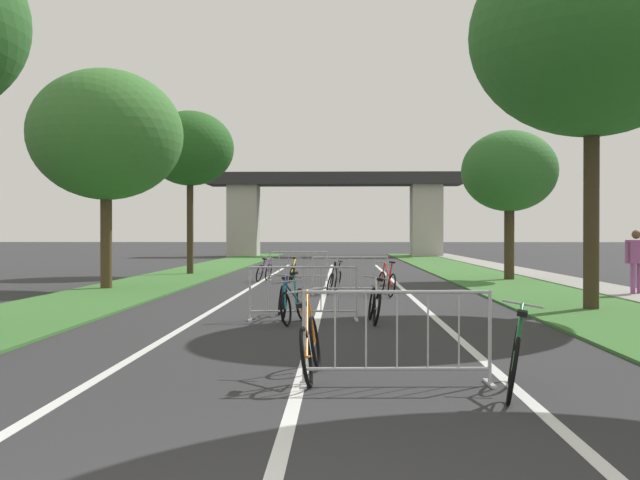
% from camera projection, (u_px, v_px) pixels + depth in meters
% --- Properties ---
extents(grass_verge_left, '(3.21, 62.76, 0.05)m').
position_uv_depth(grass_verge_left, '(183.00, 275.00, 29.49)').
color(grass_verge_left, '#386B2D').
rests_on(grass_verge_left, ground).
extents(grass_verge_right, '(3.21, 62.76, 0.05)m').
position_uv_depth(grass_verge_right, '(477.00, 276.00, 29.16)').
color(grass_verge_right, '#386B2D').
rests_on(grass_verge_right, ground).
extents(sidewalk_path_right, '(1.69, 62.76, 0.08)m').
position_uv_depth(sidewalk_path_right, '(539.00, 275.00, 29.09)').
color(sidewalk_path_right, gray).
rests_on(sidewalk_path_right, ground).
extents(lane_stripe_center, '(0.14, 36.30, 0.01)m').
position_uv_depth(lane_stripe_center, '(325.00, 290.00, 21.80)').
color(lane_stripe_center, silver).
rests_on(lane_stripe_center, ground).
extents(lane_stripe_right_lane, '(0.14, 36.30, 0.01)m').
position_uv_depth(lane_stripe_right_lane, '(404.00, 290.00, 21.74)').
color(lane_stripe_right_lane, silver).
rests_on(lane_stripe_right_lane, ground).
extents(lane_stripe_left_lane, '(0.14, 36.30, 0.01)m').
position_uv_depth(lane_stripe_left_lane, '(246.00, 290.00, 21.87)').
color(lane_stripe_left_lane, silver).
rests_on(lane_stripe_left_lane, ground).
extents(overpass_bridge, '(18.99, 3.22, 6.25)m').
position_uv_depth(overpass_bridge, '(335.00, 201.00, 55.47)').
color(overpass_bridge, '#2D2D30').
rests_on(overpass_bridge, ground).
extents(tree_left_maple_mid, '(4.59, 4.59, 6.61)m').
position_uv_depth(tree_left_maple_mid, '(106.00, 135.00, 22.11)').
color(tree_left_maple_mid, '#4C3823').
rests_on(tree_left_maple_mid, ground).
extents(tree_left_pine_near, '(3.60, 3.60, 6.72)m').
position_uv_depth(tree_left_pine_near, '(190.00, 149.00, 30.22)').
color(tree_left_pine_near, '#3D2D1E').
rests_on(tree_left_pine_near, ground).
extents(tree_right_pine_far, '(5.26, 5.26, 8.27)m').
position_uv_depth(tree_right_pine_far, '(592.00, 34.00, 15.94)').
color(tree_right_pine_far, '#3D2D1E').
rests_on(tree_right_pine_far, ground).
extents(tree_right_oak_near, '(3.42, 3.42, 5.39)m').
position_uv_depth(tree_right_oak_near, '(509.00, 172.00, 26.41)').
color(tree_right_oak_near, '#3D2D1E').
rests_on(tree_right_oak_near, ground).
extents(crowd_barrier_nearest, '(2.13, 0.52, 1.05)m').
position_uv_depth(crowd_barrier_nearest, '(397.00, 339.00, 8.14)').
color(crowd_barrier_nearest, '#ADADB2').
rests_on(crowd_barrier_nearest, ground).
extents(crowd_barrier_second, '(2.14, 0.53, 1.05)m').
position_uv_depth(crowd_barrier_second, '(303.00, 294.00, 14.23)').
color(crowd_barrier_second, '#ADADB2').
rests_on(crowd_barrier_second, ground).
extents(crowd_barrier_third, '(2.13, 0.52, 1.05)m').
position_uv_depth(crowd_barrier_third, '(350.00, 276.00, 20.27)').
color(crowd_barrier_third, '#ADADB2').
rests_on(crowd_barrier_third, ground).
extents(crowd_barrier_fourth, '(2.12, 0.46, 1.05)m').
position_uv_depth(crowd_barrier_fourth, '(299.00, 266.00, 26.38)').
color(crowd_barrier_fourth, '#ADADB2').
rests_on(crowd_barrier_fourth, ground).
extents(bicycle_black_0, '(0.50, 1.68, 0.97)m').
position_uv_depth(bicycle_black_0, '(334.00, 281.00, 20.75)').
color(bicycle_black_0, black).
rests_on(bicycle_black_0, ground).
extents(bicycle_orange_1, '(0.49, 1.72, 1.03)m').
position_uv_depth(bicycle_orange_1, '(310.00, 346.00, 8.52)').
color(bicycle_orange_1, black).
rests_on(bicycle_orange_1, ground).
extents(bicycle_teal_2, '(0.61, 1.66, 0.95)m').
position_uv_depth(bicycle_teal_2, '(293.00, 304.00, 13.84)').
color(bicycle_teal_2, black).
rests_on(bicycle_teal_2, ground).
extents(bicycle_silver_3, '(0.48, 1.61, 0.87)m').
position_uv_depth(bicycle_silver_3, '(375.00, 304.00, 13.84)').
color(bicycle_silver_3, black).
rests_on(bicycle_silver_3, ground).
extents(bicycle_green_4, '(0.69, 1.72, 0.95)m').
position_uv_depth(bicycle_green_4, '(514.00, 358.00, 7.64)').
color(bicycle_green_4, black).
rests_on(bicycle_green_4, ground).
extents(bicycle_red_5, '(0.53, 1.67, 0.94)m').
position_uv_depth(bicycle_red_5, '(387.00, 282.00, 19.89)').
color(bicycle_red_5, black).
rests_on(bicycle_red_5, ground).
extents(bicycle_yellow_6, '(0.43, 1.65, 0.89)m').
position_uv_depth(bicycle_yellow_6, '(292.00, 272.00, 25.82)').
color(bicycle_yellow_6, black).
rests_on(bicycle_yellow_6, ground).
extents(bicycle_blue_7, '(0.59, 1.71, 0.91)m').
position_uv_depth(bicycle_blue_7, '(283.00, 300.00, 14.66)').
color(bicycle_blue_7, black).
rests_on(bicycle_blue_7, ground).
extents(bicycle_purple_8, '(0.72, 1.59, 0.87)m').
position_uv_depth(bicycle_purple_8, '(264.00, 272.00, 26.00)').
color(bicycle_purple_8, black).
rests_on(bicycle_purple_8, ground).
extents(pedestrian_pushing_bike, '(0.63, 0.38, 1.78)m').
position_uv_depth(pedestrian_pushing_bike, '(636.00, 256.00, 19.74)').
color(pedestrian_pushing_bike, '#994C8C').
rests_on(pedestrian_pushing_bike, ground).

